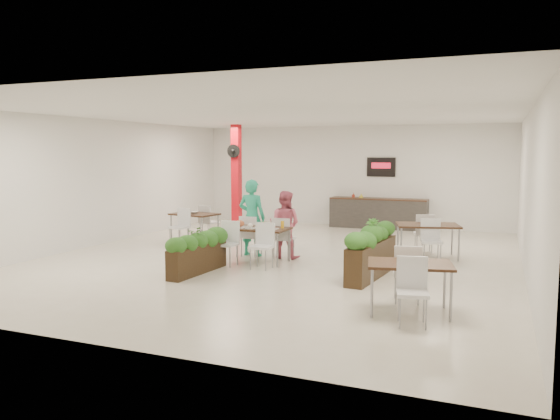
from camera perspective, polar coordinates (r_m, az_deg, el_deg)
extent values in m
plane|color=beige|center=(12.27, 0.09, -5.04)|extent=(12.00, 12.00, 0.00)
cube|color=white|center=(17.76, 7.37, 3.54)|extent=(10.00, 0.10, 3.20)
cube|color=white|center=(6.89, -18.91, -0.56)|extent=(10.00, 0.10, 3.20)
cube|color=white|center=(14.68, -18.34, 2.77)|extent=(0.10, 12.00, 3.20)
cube|color=white|center=(11.20, 24.56, 1.63)|extent=(0.10, 12.00, 3.20)
cube|color=white|center=(12.07, 0.09, 10.05)|extent=(10.00, 12.00, 0.04)
cube|color=red|center=(16.76, -4.57, 3.42)|extent=(0.25, 0.25, 3.20)
cylinder|color=black|center=(16.58, -4.88, 6.16)|extent=(0.40, 0.06, 0.40)
sphere|color=black|center=(16.54, -4.94, 6.16)|extent=(0.12, 0.12, 0.12)
cube|color=#2B2926|center=(17.28, 10.23, -0.40)|extent=(3.00, 0.60, 0.90)
cube|color=black|center=(17.23, 10.26, 1.15)|extent=(3.00, 0.62, 0.04)
cube|color=black|center=(17.48, 10.53, 4.43)|extent=(0.90, 0.04, 0.60)
cube|color=red|center=(17.45, 10.51, 4.59)|extent=(0.60, 0.02, 0.18)
imported|color=maroon|center=(17.41, 7.69, 1.62)|extent=(0.09, 0.09, 0.19)
imported|color=gold|center=(17.35, 8.49, 1.56)|extent=(0.13, 0.13, 0.17)
cube|color=black|center=(11.72, -2.52, -1.94)|extent=(1.41, 0.81, 0.04)
cylinder|color=gray|center=(11.77, -6.04, -3.79)|extent=(0.04, 0.04, 0.71)
cylinder|color=gray|center=(11.22, -0.28, -4.24)|extent=(0.04, 0.04, 0.71)
cylinder|color=gray|center=(12.36, -4.53, -3.30)|extent=(0.04, 0.04, 0.71)
cylinder|color=gray|center=(11.83, 1.01, -3.70)|extent=(0.04, 0.04, 0.71)
cube|color=white|center=(12.47, -3.00, -2.77)|extent=(0.42, 0.42, 0.05)
cube|color=white|center=(12.26, -3.39, -1.74)|extent=(0.42, 0.04, 0.45)
cylinder|color=gray|center=(12.59, -1.96, -3.76)|extent=(0.02, 0.02, 0.43)
cylinder|color=gray|center=(12.73, -3.36, -3.66)|extent=(0.02, 0.02, 0.43)
cylinder|color=gray|center=(12.28, -2.62, -4.01)|extent=(0.02, 0.02, 0.43)
cylinder|color=gray|center=(12.43, -4.05, -3.90)|extent=(0.02, 0.02, 0.43)
cube|color=white|center=(12.15, 0.41, -2.99)|extent=(0.42, 0.42, 0.05)
cube|color=white|center=(11.94, 0.06, -1.94)|extent=(0.42, 0.04, 0.45)
cylinder|color=gray|center=(12.28, 1.44, -4.01)|extent=(0.02, 0.02, 0.43)
cylinder|color=gray|center=(12.40, -0.03, -3.90)|extent=(0.02, 0.02, 0.43)
cylinder|color=gray|center=(11.97, 0.85, -4.27)|extent=(0.02, 0.02, 0.43)
cylinder|color=gray|center=(12.10, -0.65, -4.16)|extent=(0.02, 0.02, 0.43)
cube|color=white|center=(11.41, -5.61, -3.61)|extent=(0.42, 0.42, 0.05)
cube|color=white|center=(11.54, -5.18, -2.24)|extent=(0.42, 0.04, 0.45)
cylinder|color=gray|center=(11.39, -6.77, -4.84)|extent=(0.02, 0.02, 0.43)
cylinder|color=gray|center=(11.23, -5.25, -4.98)|extent=(0.02, 0.02, 0.43)
cylinder|color=gray|center=(11.68, -5.94, -4.56)|extent=(0.02, 0.02, 0.43)
cylinder|color=gray|center=(11.52, -4.45, -4.69)|extent=(0.02, 0.02, 0.43)
cube|color=white|center=(11.06, -1.95, -3.89)|extent=(0.42, 0.42, 0.05)
cube|color=white|center=(11.19, -1.55, -2.47)|extent=(0.42, 0.04, 0.45)
cylinder|color=gray|center=(11.02, -3.12, -5.17)|extent=(0.02, 0.02, 0.43)
cylinder|color=gray|center=(10.88, -1.50, -5.31)|extent=(0.02, 0.02, 0.43)
cylinder|color=gray|center=(11.32, -2.37, -4.86)|extent=(0.02, 0.02, 0.43)
cylinder|color=gray|center=(11.19, -0.79, -4.99)|extent=(0.02, 0.02, 0.43)
cube|color=white|center=(11.78, -4.27, -1.78)|extent=(0.30, 0.30, 0.01)
ellipsoid|color=brown|center=(11.77, -4.27, -1.42)|extent=(0.22, 0.22, 0.13)
cube|color=white|center=(11.78, -1.83, -1.76)|extent=(0.26, 0.26, 0.01)
ellipsoid|color=#C07C21|center=(11.77, -1.83, -1.47)|extent=(0.18, 0.18, 0.11)
cube|color=white|center=(11.44, -0.96, -1.99)|extent=(0.26, 0.26, 0.01)
ellipsoid|color=#541D10|center=(11.44, -0.96, -1.72)|extent=(0.16, 0.16, 0.10)
cube|color=white|center=(11.58, -3.12, -1.91)|extent=(0.18, 0.18, 0.01)
ellipsoid|color=white|center=(11.57, -3.12, -1.69)|extent=(0.12, 0.12, 0.07)
cylinder|color=yellow|center=(11.62, 0.25, -1.53)|extent=(0.07, 0.07, 0.15)
imported|color=brown|center=(12.04, -4.69, -1.42)|extent=(0.12, 0.12, 0.10)
imported|color=#27AC81|center=(12.45, -2.95, -0.80)|extent=(0.64, 0.43, 1.75)
imported|color=#D75F78|center=(12.15, 0.48, -1.54)|extent=(0.74, 0.58, 1.51)
cube|color=black|center=(10.82, -8.60, -5.07)|extent=(0.38, 1.71, 0.56)
ellipsoid|color=#1A5217|center=(10.19, -10.82, -3.50)|extent=(0.40, 0.40, 0.32)
ellipsoid|color=#1A5217|center=(10.47, -9.70, -3.23)|extent=(0.40, 0.40, 0.32)
ellipsoid|color=#1A5217|center=(10.76, -8.63, -2.97)|extent=(0.40, 0.40, 0.32)
ellipsoid|color=#1A5217|center=(11.04, -7.62, -2.72)|extent=(0.40, 0.40, 0.32)
ellipsoid|color=#1A5217|center=(11.33, -6.66, -2.49)|extent=(0.40, 0.40, 0.32)
imported|color=#1A5217|center=(10.75, -8.64, -2.64)|extent=(0.33, 0.29, 0.37)
cube|color=black|center=(10.48, 9.53, -5.13)|extent=(0.54, 2.07, 0.68)
ellipsoid|color=#1A5217|center=(9.58, 7.95, -3.35)|extent=(0.40, 0.40, 0.32)
ellipsoid|color=#1A5217|center=(9.99, 8.80, -2.98)|extent=(0.40, 0.40, 0.32)
ellipsoid|color=#1A5217|center=(10.40, 9.58, -2.64)|extent=(0.40, 0.40, 0.32)
ellipsoid|color=#1A5217|center=(10.81, 10.30, -2.33)|extent=(0.40, 0.40, 0.32)
ellipsoid|color=#1A5217|center=(11.22, 10.96, -2.04)|extent=(0.40, 0.40, 0.32)
imported|color=#1A5217|center=(10.38, 9.59, -2.09)|extent=(0.25, 0.25, 0.44)
cube|color=black|center=(14.62, -8.92, -0.43)|extent=(1.29, 0.97, 0.04)
cylinder|color=gray|center=(14.77, -11.30, -1.88)|extent=(0.04, 0.04, 0.71)
cylinder|color=gray|center=(14.07, -8.14, -2.20)|extent=(0.04, 0.04, 0.71)
cylinder|color=gray|center=(15.25, -9.60, -1.59)|extent=(0.04, 0.04, 0.71)
cylinder|color=gray|center=(14.59, -6.47, -1.89)|extent=(0.04, 0.04, 0.71)
cube|color=white|center=(15.11, -7.43, -1.27)|extent=(0.48, 0.48, 0.05)
cube|color=white|center=(14.93, -7.90, -0.40)|extent=(0.42, 0.11, 0.45)
cylinder|color=gray|center=(15.16, -6.52, -2.13)|extent=(0.02, 0.02, 0.43)
cylinder|color=gray|center=(15.38, -7.51, -2.03)|extent=(0.02, 0.02, 0.43)
cylinder|color=gray|center=(14.90, -7.32, -2.28)|extent=(0.02, 0.02, 0.43)
cylinder|color=gray|center=(15.12, -8.33, -2.18)|extent=(0.02, 0.02, 0.43)
cube|color=white|center=(14.20, -10.48, -1.78)|extent=(0.48, 0.48, 0.05)
cube|color=white|center=(14.31, -9.99, -0.70)|extent=(0.42, 0.11, 0.45)
cylinder|color=gray|center=(14.23, -11.43, -2.74)|extent=(0.02, 0.02, 0.43)
cylinder|color=gray|center=(14.00, -10.41, -2.87)|extent=(0.02, 0.02, 0.43)
cylinder|color=gray|center=(14.47, -10.51, -2.58)|extent=(0.02, 0.02, 0.43)
cylinder|color=gray|center=(14.25, -9.49, -2.69)|extent=(0.02, 0.02, 0.43)
imported|color=white|center=(14.61, -8.93, -0.25)|extent=(0.22, 0.22, 0.05)
cube|color=black|center=(12.69, 15.18, -1.54)|extent=(1.54, 1.22, 0.04)
cylinder|color=gray|center=(12.28, 12.54, -3.49)|extent=(0.04, 0.04, 0.71)
cylinder|color=gray|center=(12.46, 18.19, -3.51)|extent=(0.04, 0.04, 0.71)
cylinder|color=gray|center=(13.05, 12.21, -2.92)|extent=(0.04, 0.04, 0.71)
cylinder|color=gray|center=(13.22, 17.54, -2.95)|extent=(0.04, 0.04, 0.71)
cube|color=white|center=(13.31, 14.78, -2.40)|extent=(0.52, 0.52, 0.05)
cube|color=white|center=(13.09, 14.92, -1.44)|extent=(0.42, 0.15, 0.45)
cylinder|color=gray|center=(13.54, 15.37, -3.28)|extent=(0.02, 0.02, 0.43)
cylinder|color=gray|center=(13.49, 13.94, -3.28)|extent=(0.02, 0.02, 0.43)
cylinder|color=gray|center=(13.21, 15.58, -3.52)|extent=(0.02, 0.02, 0.43)
cylinder|color=gray|center=(13.16, 14.12, -3.51)|extent=(0.02, 0.02, 0.43)
cube|color=white|center=(12.14, 15.54, -3.22)|extent=(0.52, 0.52, 0.05)
cube|color=white|center=(12.29, 15.45, -1.93)|extent=(0.42, 0.15, 0.45)
cylinder|color=gray|center=(11.99, 14.83, -4.45)|extent=(0.02, 0.02, 0.43)
cylinder|color=gray|center=(12.04, 16.44, -4.46)|extent=(0.02, 0.02, 0.43)
cylinder|color=gray|center=(12.32, 14.61, -4.17)|extent=(0.02, 0.02, 0.43)
cylinder|color=gray|center=(12.37, 16.18, -4.17)|extent=(0.02, 0.02, 0.43)
imported|color=white|center=(12.68, 15.18, -1.33)|extent=(0.22, 0.22, 0.05)
cube|color=black|center=(8.21, 13.43, -5.53)|extent=(1.35, 1.05, 0.04)
cylinder|color=gray|center=(7.95, 9.58, -8.62)|extent=(0.04, 0.04, 0.71)
cylinder|color=gray|center=(8.02, 17.44, -8.67)|extent=(0.04, 0.04, 0.71)
cylinder|color=gray|center=(8.61, 9.58, -7.47)|extent=(0.04, 0.04, 0.71)
cylinder|color=gray|center=(8.68, 16.82, -7.54)|extent=(0.04, 0.04, 0.71)
cube|color=white|center=(8.86, 13.12, -6.53)|extent=(0.50, 0.50, 0.05)
cube|color=white|center=(8.62, 13.24, -5.18)|extent=(0.42, 0.13, 0.45)
cylinder|color=gray|center=(9.09, 14.10, -7.76)|extent=(0.02, 0.02, 0.43)
cylinder|color=gray|center=(9.07, 11.94, -7.74)|extent=(0.02, 0.02, 0.43)
cylinder|color=gray|center=(8.76, 14.28, -8.28)|extent=(0.02, 0.02, 0.43)
cylinder|color=gray|center=(8.74, 12.03, -8.27)|extent=(0.02, 0.02, 0.43)
cube|color=white|center=(7.69, 13.68, -8.46)|extent=(0.50, 0.50, 0.05)
cube|color=white|center=(7.82, 13.63, -6.34)|extent=(0.42, 0.13, 0.45)
cylinder|color=gray|center=(7.58, 12.43, -10.49)|extent=(0.02, 0.02, 0.43)
cylinder|color=gray|center=(7.61, 15.03, -10.50)|extent=(0.02, 0.02, 0.43)
cylinder|color=gray|center=(7.91, 12.30, -9.79)|extent=(0.02, 0.02, 0.43)
cylinder|color=gray|center=(7.93, 14.79, -9.81)|extent=(0.02, 0.02, 0.43)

